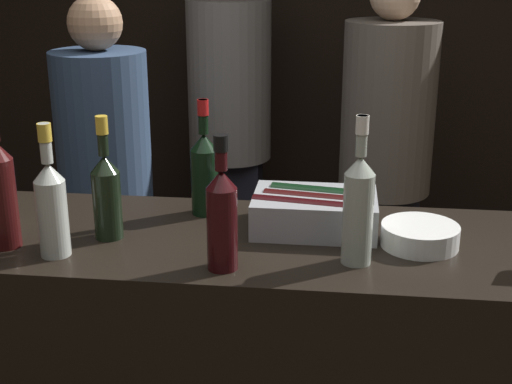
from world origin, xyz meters
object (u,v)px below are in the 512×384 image
object	(u,v)px
champagne_bottle	(106,191)
red_wine_bottle_burgundy	(204,170)
red_wine_bottle_tall	(1,190)
bowl_white	(420,235)
person_in_hoodie	(386,154)
ice_bin_with_bottles	(314,210)
red_wine_bottle_black_foil	(222,215)
white_wine_bottle	(358,205)
person_blond_tee	(106,182)
person_grey_polo	(230,124)
rose_wine_bottle	(51,204)

from	to	relation	value
champagne_bottle	red_wine_bottle_burgundy	world-z (taller)	red_wine_bottle_burgundy
red_wine_bottle_burgundy	red_wine_bottle_tall	distance (m)	0.56
bowl_white	person_in_hoodie	xyz separation A→B (m)	(-0.02, 1.29, -0.15)
red_wine_bottle_tall	champagne_bottle	bearing A→B (deg)	20.26
ice_bin_with_bottles	red_wine_bottle_black_foil	distance (m)	0.36
white_wine_bottle	person_in_hoodie	size ratio (longest dim) A/B	0.21
white_wine_bottle	person_in_hoodie	bearing A→B (deg)	83.92
ice_bin_with_bottles	person_blond_tee	size ratio (longest dim) A/B	0.20
bowl_white	person_grey_polo	size ratio (longest dim) A/B	0.11
red_wine_bottle_tall	white_wine_bottle	size ratio (longest dim) A/B	1.01
ice_bin_with_bottles	red_wine_bottle_tall	bearing A→B (deg)	-164.62
ice_bin_with_bottles	rose_wine_bottle	distance (m)	0.69
red_wine_bottle_tall	person_in_hoodie	size ratio (longest dim) A/B	0.21
red_wine_bottle_tall	person_grey_polo	bearing A→B (deg)	79.88
red_wine_bottle_tall	red_wine_bottle_burgundy	bearing A→B (deg)	32.90
bowl_white	person_grey_polo	distance (m)	1.80
person_in_hoodie	person_grey_polo	distance (m)	0.81
red_wine_bottle_tall	red_wine_bottle_black_foil	distance (m)	0.59
rose_wine_bottle	person_in_hoodie	bearing A→B (deg)	58.20
white_wine_bottle	person_blond_tee	size ratio (longest dim) A/B	0.22
ice_bin_with_bottles	person_in_hoodie	world-z (taller)	person_in_hoodie
champagne_bottle	white_wine_bottle	distance (m)	0.66
champagne_bottle	rose_wine_bottle	world-z (taller)	rose_wine_bottle
bowl_white	red_wine_bottle_black_foil	bearing A→B (deg)	-158.03
red_wine_bottle_tall	person_blond_tee	size ratio (longest dim) A/B	0.23
red_wine_bottle_black_foil	white_wine_bottle	size ratio (longest dim) A/B	0.90
champagne_bottle	person_in_hoodie	xyz separation A→B (m)	(0.81, 1.33, -0.25)
ice_bin_with_bottles	bowl_white	world-z (taller)	ice_bin_with_bottles
bowl_white	ice_bin_with_bottles	bearing A→B (deg)	162.79
red_wine_bottle_burgundy	person_grey_polo	xyz separation A→B (m)	(-0.16, 1.45, -0.21)
person_blond_tee	person_grey_polo	distance (m)	0.82
red_wine_bottle_burgundy	white_wine_bottle	world-z (taller)	white_wine_bottle
red_wine_bottle_burgundy	person_in_hoodie	distance (m)	1.29
ice_bin_with_bottles	person_in_hoodie	size ratio (longest dim) A/B	0.19
champagne_bottle	red_wine_bottle_tall	size ratio (longest dim) A/B	0.89
bowl_white	white_wine_bottle	size ratio (longest dim) A/B	0.54
rose_wine_bottle	champagne_bottle	bearing A→B (deg)	52.77
bowl_white	red_wine_bottle_burgundy	distance (m)	0.63
red_wine_bottle_black_foil	champagne_bottle	bearing A→B (deg)	154.85
person_blond_tee	white_wine_bottle	bearing A→B (deg)	0.27
ice_bin_with_bottles	white_wine_bottle	distance (m)	0.26
red_wine_bottle_black_foil	bowl_white	bearing A→B (deg)	21.97
red_wine_bottle_burgundy	person_in_hoodie	size ratio (longest dim) A/B	0.19
white_wine_bottle	ice_bin_with_bottles	bearing A→B (deg)	118.52
red_wine_bottle_burgundy	rose_wine_bottle	bearing A→B (deg)	-133.17
person_in_hoodie	person_blond_tee	bearing A→B (deg)	-171.88
red_wine_bottle_black_foil	person_in_hoodie	xyz separation A→B (m)	(0.47, 1.49, -0.25)
white_wine_bottle	person_grey_polo	size ratio (longest dim) A/B	0.21
red_wine_bottle_burgundy	bowl_white	bearing A→B (deg)	-16.06
champagne_bottle	red_wine_bottle_tall	xyz separation A→B (m)	(-0.25, -0.09, 0.02)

